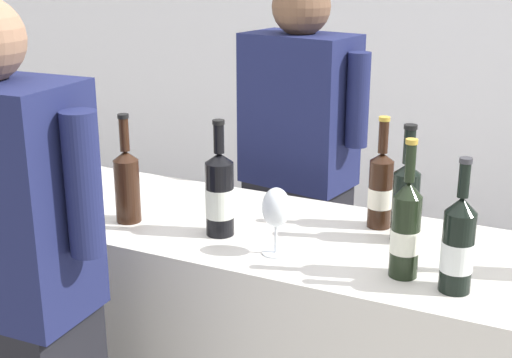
% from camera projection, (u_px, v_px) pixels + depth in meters
% --- Properties ---
extents(wall_back, '(8.00, 0.10, 2.80)m').
position_uv_depth(wall_back, '(440.00, 11.00, 4.21)').
color(wall_back, white).
rests_on(wall_back, ground_plane).
extents(wine_bottle_0, '(0.08, 0.08, 0.33)m').
position_uv_depth(wine_bottle_0, '(127.00, 183.00, 2.11)').
color(wine_bottle_0, black).
rests_on(wine_bottle_0, counter).
extents(wine_bottle_1, '(0.07, 0.07, 0.34)m').
position_uv_depth(wine_bottle_1, '(406.00, 198.00, 1.97)').
color(wine_bottle_1, black).
rests_on(wine_bottle_1, counter).
extents(wine_bottle_2, '(0.08, 0.08, 0.32)m').
position_uv_depth(wine_bottle_2, '(28.00, 139.00, 2.65)').
color(wine_bottle_2, black).
rests_on(wine_bottle_2, counter).
extents(wine_bottle_3, '(0.08, 0.08, 0.33)m').
position_uv_depth(wine_bottle_3, '(458.00, 245.00, 1.68)').
color(wine_bottle_3, black).
rests_on(wine_bottle_3, counter).
extents(wine_bottle_4, '(0.07, 0.07, 0.33)m').
position_uv_depth(wine_bottle_4, '(381.00, 188.00, 2.07)').
color(wine_bottle_4, black).
rests_on(wine_bottle_4, counter).
extents(wine_bottle_5, '(0.07, 0.07, 0.36)m').
position_uv_depth(wine_bottle_5, '(406.00, 229.00, 1.75)').
color(wine_bottle_5, black).
rests_on(wine_bottle_5, counter).
extents(wine_bottle_6, '(0.08, 0.08, 0.34)m').
position_uv_depth(wine_bottle_6, '(220.00, 194.00, 2.01)').
color(wine_bottle_6, black).
rests_on(wine_bottle_6, counter).
extents(wine_glass, '(0.08, 0.08, 0.19)m').
position_uv_depth(wine_glass, '(276.00, 210.00, 1.88)').
color(wine_glass, silver).
rests_on(wine_glass, counter).
extents(ice_bucket, '(0.24, 0.24, 0.23)m').
position_uv_depth(ice_bucket, '(41.00, 167.00, 2.30)').
color(ice_bucket, silver).
rests_on(ice_bucket, counter).
extents(person_server, '(0.55, 0.30, 1.66)m').
position_uv_depth(person_server, '(298.00, 204.00, 2.71)').
color(person_server, black).
rests_on(person_server, ground_plane).
extents(person_guest, '(0.57, 0.25, 1.66)m').
position_uv_depth(person_guest, '(17.00, 344.00, 1.76)').
color(person_guest, black).
rests_on(person_guest, ground_plane).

